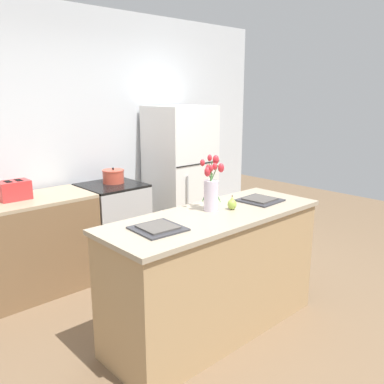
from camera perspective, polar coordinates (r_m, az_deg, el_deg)
name	(u,v)px	position (r m, az deg, el deg)	size (l,w,h in m)	color
ground_plane	(213,329)	(3.42, 2.99, -18.59)	(10.00, 10.00, 0.00)	brown
back_wall	(81,139)	(4.54, -15.25, 7.19)	(5.20, 0.08, 2.70)	silver
kitchen_island	(214,273)	(3.19, 3.10, -11.28)	(1.80, 0.66, 0.96)	tan
back_counter	(0,254)	(4.00, -25.33, -7.83)	(1.68, 0.60, 0.90)	brown
stove_range	(114,225)	(4.44, -10.96, -4.63)	(0.60, 0.61, 0.90)	#B2B5B7
refrigerator	(180,177)	(4.88, -1.68, 2.07)	(0.68, 0.67, 1.69)	white
flower_vase	(211,189)	(3.06, 2.73, 0.46)	(0.15, 0.15, 0.42)	silver
pear_figurine	(232,204)	(3.13, 5.64, -1.66)	(0.07, 0.07, 0.11)	#9EBC47
plate_setting_left	(158,228)	(2.68, -4.83, -5.05)	(0.32, 0.32, 0.02)	#333338
plate_setting_right	(260,200)	(3.41, 9.47, -1.08)	(0.32, 0.32, 0.02)	#333338
toaster	(14,190)	(3.94, -23.69, 0.23)	(0.28, 0.18, 0.17)	red
cooking_pot	(113,176)	(4.37, -10.98, 2.18)	(0.23, 0.23, 0.16)	#CC4C38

